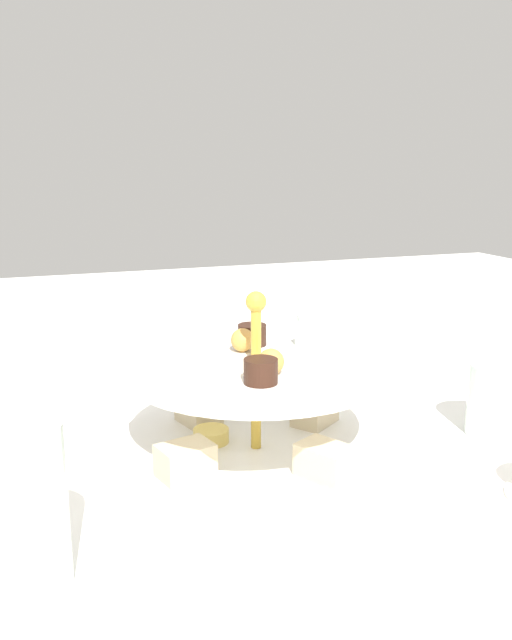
{
  "coord_description": "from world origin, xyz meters",
  "views": [
    {
      "loc": [
        0.21,
        0.58,
        0.29
      ],
      "look_at": [
        0.0,
        0.0,
        0.14
      ],
      "focal_mm": 37.6,
      "sensor_mm": 36.0,
      "label": 1
    }
  ],
  "objects": [
    {
      "name": "water_glass_short_left",
      "position": [
        -0.26,
        0.03,
        0.04
      ],
      "size": [
        0.06,
        0.06,
        0.08
      ],
      "primitive_type": "cylinder",
      "color": "silver",
      "rests_on": "ground_plane"
    },
    {
      "name": "tiered_serving_stand",
      "position": [
        0.0,
        -0.0,
        0.04
      ],
      "size": [
        0.31,
        0.31,
        0.17
      ],
      "color": "white",
      "rests_on": "ground_plane"
    },
    {
      "name": "ground_plane",
      "position": [
        0.0,
        0.0,
        0.0
      ],
      "size": [
        2.4,
        2.4,
        0.0
      ],
      "primitive_type": "plane",
      "color": "white"
    },
    {
      "name": "water_glass_mid_back",
      "position": [
        -0.15,
        -0.18,
        0.05
      ],
      "size": [
        0.06,
        0.06,
        0.09
      ],
      "primitive_type": "cylinder",
      "color": "silver",
      "rests_on": "ground_plane"
    },
    {
      "name": "water_glass_tall_right",
      "position": [
        0.22,
        0.14,
        0.06
      ],
      "size": [
        0.07,
        0.07,
        0.12
      ],
      "primitive_type": "cylinder",
      "color": "silver",
      "rests_on": "ground_plane"
    },
    {
      "name": "butter_knife_left",
      "position": [
        0.21,
        -0.23,
        0.0
      ],
      "size": [
        0.13,
        0.13,
        0.0
      ],
      "primitive_type": "cube",
      "rotation": [
        0.0,
        0.0,
        0.83
      ],
      "color": "silver",
      "rests_on": "ground_plane"
    }
  ]
}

